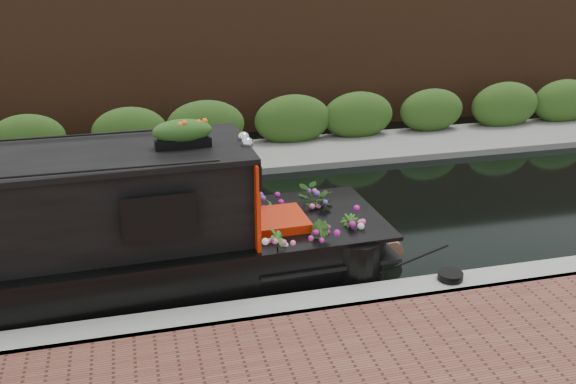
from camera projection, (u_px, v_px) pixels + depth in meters
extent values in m
plane|color=black|center=(244.00, 230.00, 12.79)|extent=(80.00, 80.00, 0.00)
cube|color=gray|center=(283.00, 319.00, 9.82)|extent=(40.00, 0.60, 0.50)
cube|color=slate|center=(214.00, 163.00, 16.57)|extent=(40.00, 2.40, 0.34)
cube|color=#2B4B19|center=(209.00, 152.00, 17.38)|extent=(40.00, 1.10, 2.80)
cube|color=#4B2B19|center=(200.00, 131.00, 19.27)|extent=(40.00, 1.00, 8.00)
cube|color=#B72107|center=(246.00, 190.00, 10.54)|extent=(0.12, 1.92, 1.48)
cube|color=black|center=(160.00, 218.00, 9.30)|extent=(0.99, 0.06, 0.60)
cube|color=#B72107|center=(280.00, 230.00, 10.97)|extent=(0.91, 1.01, 0.55)
sphere|color=silver|center=(247.00, 143.00, 10.09)|extent=(0.20, 0.20, 0.20)
sphere|color=silver|center=(244.00, 138.00, 10.36)|extent=(0.20, 0.20, 0.20)
cube|color=black|center=(183.00, 142.00, 9.98)|extent=(0.88, 0.28, 0.15)
ellipsoid|color=#FF5E1C|center=(182.00, 129.00, 9.91)|extent=(0.96, 0.27, 0.26)
imported|color=#2C561C|center=(278.00, 249.00, 10.12)|extent=(0.42, 0.46, 0.72)
imported|color=#2C561C|center=(320.00, 242.00, 10.39)|extent=(0.41, 0.46, 0.68)
imported|color=#2C561C|center=(317.00, 206.00, 11.72)|extent=(0.70, 0.61, 0.75)
imported|color=#2C561C|center=(348.00, 231.00, 10.93)|extent=(0.45, 0.45, 0.57)
imported|color=#2C561C|center=(271.00, 213.00, 11.63)|extent=(0.24, 0.32, 0.56)
cylinder|color=brown|center=(388.00, 247.00, 11.64)|extent=(0.40, 0.46, 0.40)
cylinder|color=black|center=(450.00, 276.00, 10.43)|extent=(0.41, 0.41, 0.12)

